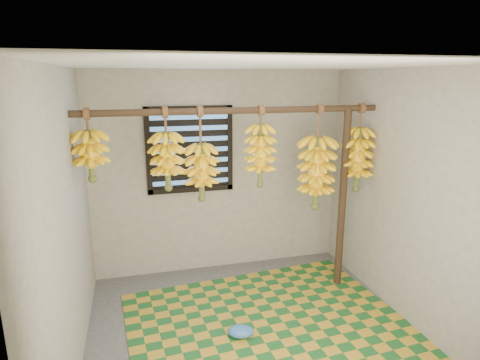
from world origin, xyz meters
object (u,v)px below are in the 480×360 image
object	(u,v)px
banana_bunch_a	(91,156)
support_post	(342,201)
banana_bunch_b	(167,161)
banana_bunch_f	(358,159)
banana_bunch_c	(201,172)
banana_bunch_d	(260,155)
woven_mat	(270,326)
plastic_bag	(241,331)
banana_bunch_e	(317,173)

from	to	relation	value
banana_bunch_a	support_post	bearing A→B (deg)	0.00
banana_bunch_b	banana_bunch_a	bearing A→B (deg)	-180.00
banana_bunch_f	support_post	bearing A→B (deg)	180.00
banana_bunch_c	banana_bunch_d	size ratio (longest dim) A/B	1.12
woven_mat	banana_bunch_d	world-z (taller)	banana_bunch_d
support_post	banana_bunch_f	distance (m)	0.48
plastic_bag	support_post	bearing A→B (deg)	26.69
banana_bunch_c	banana_bunch_f	distance (m)	1.70
banana_bunch_b	banana_bunch_d	xyz separation A→B (m)	(0.92, -0.00, 0.01)
plastic_bag	banana_bunch_f	xyz separation A→B (m)	(1.48, 0.67, 1.40)
woven_mat	banana_bunch_b	world-z (taller)	banana_bunch_b
support_post	banana_bunch_a	size ratio (longest dim) A/B	3.04
support_post	banana_bunch_e	world-z (taller)	banana_bunch_e
plastic_bag	banana_bunch_b	bearing A→B (deg)	128.95
banana_bunch_a	banana_bunch_f	bearing A→B (deg)	0.00
woven_mat	banana_bunch_c	world-z (taller)	banana_bunch_c
banana_bunch_c	support_post	bearing A→B (deg)	0.00
banana_bunch_e	banana_bunch_c	bearing A→B (deg)	-180.00
banana_bunch_b	banana_bunch_e	xyz separation A→B (m)	(1.55, 0.00, -0.21)
banana_bunch_b	banana_bunch_e	size ratio (longest dim) A/B	0.71
banana_bunch_d	woven_mat	bearing A→B (deg)	-96.85
plastic_bag	banana_bunch_b	size ratio (longest dim) A/B	0.30
support_post	banana_bunch_d	size ratio (longest dim) A/B	2.44
banana_bunch_b	banana_bunch_f	distance (m)	2.02
banana_bunch_c	banana_bunch_e	xyz separation A→B (m)	(1.22, 0.00, -0.08)
banana_bunch_b	banana_bunch_c	xyz separation A→B (m)	(0.32, 0.00, -0.13)
banana_bunch_d	banana_bunch_f	world-z (taller)	same
support_post	plastic_bag	distance (m)	1.76
banana_bunch_b	banana_bunch_e	distance (m)	1.56
plastic_bag	banana_bunch_c	size ratio (longest dim) A/B	0.26
support_post	banana_bunch_e	distance (m)	0.46
banana_bunch_c	banana_bunch_a	bearing A→B (deg)	-180.00
support_post	banana_bunch_a	xyz separation A→B (m)	(-2.55, -0.00, 0.63)
banana_bunch_c	banana_bunch_b	bearing A→B (deg)	180.00
banana_bunch_b	banana_bunch_d	distance (m)	0.92
banana_bunch_c	banana_bunch_f	size ratio (longest dim) A/B	0.98
banana_bunch_a	banana_bunch_c	world-z (taller)	same
banana_bunch_f	banana_bunch_b	bearing A→B (deg)	180.00
support_post	banana_bunch_c	xyz separation A→B (m)	(-1.55, 0.00, 0.41)
banana_bunch_e	woven_mat	bearing A→B (deg)	-140.13
banana_bunch_a	banana_bunch_e	size ratio (longest dim) A/B	0.60
woven_mat	banana_bunch_c	size ratio (longest dim) A/B	2.83
woven_mat	banana_bunch_d	size ratio (longest dim) A/B	3.18
plastic_bag	banana_bunch_b	distance (m)	1.71
woven_mat	banana_bunch_f	size ratio (longest dim) A/B	2.76
banana_bunch_a	banana_bunch_f	xyz separation A→B (m)	(2.70, 0.00, -0.17)
banana_bunch_e	banana_bunch_f	xyz separation A→B (m)	(0.48, -0.00, 0.12)
banana_bunch_a	banana_bunch_d	xyz separation A→B (m)	(1.60, 0.00, -0.08)
support_post	banana_bunch_e	bearing A→B (deg)	180.00
woven_mat	banana_bunch_e	size ratio (longest dim) A/B	2.35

